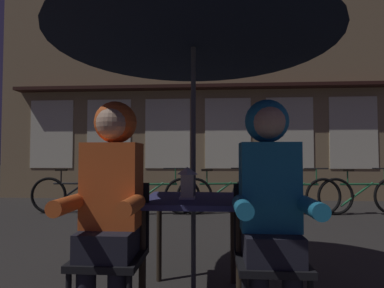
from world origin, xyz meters
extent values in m
cube|color=navy|center=(0.00, 0.00, 0.72)|extent=(0.72, 0.72, 0.04)
cylinder|color=#2D2319|center=(-0.31, -0.31, 0.35)|extent=(0.04, 0.04, 0.70)
cylinder|color=#2D2319|center=(0.31, -0.31, 0.35)|extent=(0.04, 0.04, 0.70)
cylinder|color=#2D2319|center=(-0.31, 0.31, 0.35)|extent=(0.04, 0.04, 0.70)
cylinder|color=#2D2319|center=(0.31, 0.31, 0.35)|extent=(0.04, 0.04, 0.70)
cylinder|color=#4C4C51|center=(0.00, 0.00, 1.12)|extent=(0.04, 0.04, 2.25)
cone|color=black|center=(0.00, 0.00, 2.06)|extent=(2.10, 2.10, 0.38)
cube|color=white|center=(-0.04, -0.07, 0.75)|extent=(0.11, 0.11, 0.02)
cube|color=white|center=(-0.04, -0.07, 0.84)|extent=(0.09, 0.09, 0.16)
pyramid|color=white|center=(-0.04, -0.07, 0.94)|extent=(0.11, 0.11, 0.06)
cube|color=black|center=(-0.48, -0.44, 0.43)|extent=(0.40, 0.40, 0.04)
cylinder|color=black|center=(-0.31, -0.27, 0.21)|extent=(0.03, 0.03, 0.41)
cylinder|color=black|center=(-0.65, -0.27, 0.21)|extent=(0.03, 0.03, 0.41)
cube|color=black|center=(-0.48, -0.26, 0.66)|extent=(0.40, 0.03, 0.42)
cube|color=black|center=(0.48, -0.44, 0.43)|extent=(0.40, 0.40, 0.04)
cylinder|color=black|center=(0.31, -0.27, 0.21)|extent=(0.03, 0.03, 0.41)
cube|color=black|center=(0.48, -0.26, 0.66)|extent=(0.40, 0.03, 0.42)
cube|color=black|center=(-0.48, -0.44, 0.53)|extent=(0.32, 0.36, 0.16)
cube|color=#E05B23|center=(-0.48, -0.40, 0.87)|extent=(0.34, 0.22, 0.52)
cylinder|color=#E05B23|center=(-0.30, -0.62, 0.78)|extent=(0.09, 0.30, 0.09)
cylinder|color=#E05B23|center=(-0.66, -0.62, 0.78)|extent=(0.09, 0.30, 0.09)
sphere|color=tan|center=(-0.48, -0.40, 1.25)|extent=(0.21, 0.21, 0.21)
sphere|color=#E05B23|center=(-0.48, -0.35, 1.26)|extent=(0.27, 0.27, 0.27)
cube|color=black|center=(0.48, -0.44, 0.53)|extent=(0.32, 0.36, 0.16)
cube|color=teal|center=(0.48, -0.40, 0.87)|extent=(0.34, 0.22, 0.52)
cylinder|color=teal|center=(0.66, -0.62, 0.78)|extent=(0.09, 0.30, 0.09)
cylinder|color=teal|center=(0.30, -0.62, 0.78)|extent=(0.09, 0.30, 0.09)
sphere|color=tan|center=(0.48, -0.40, 1.25)|extent=(0.21, 0.21, 0.21)
sphere|color=teal|center=(0.48, -0.35, 1.26)|extent=(0.27, 0.27, 0.27)
cube|color=#937A56|center=(-0.22, 5.40, 3.10)|extent=(10.00, 0.60, 6.20)
cube|color=#EAE5C6|center=(-3.89, 5.09, 1.60)|extent=(1.10, 0.02, 1.70)
cube|color=#EAE5C6|center=(-2.42, 5.09, 1.60)|extent=(1.10, 0.02, 1.70)
cube|color=#EAE5C6|center=(-0.96, 5.09, 1.60)|extent=(1.10, 0.02, 1.70)
cube|color=#EAE5C6|center=(0.51, 5.09, 1.60)|extent=(1.10, 0.02, 1.70)
cube|color=#EAE5C6|center=(1.98, 5.09, 1.60)|extent=(1.10, 0.02, 1.70)
cube|color=#EAE5C6|center=(3.44, 5.09, 1.60)|extent=(1.10, 0.02, 1.70)
cube|color=#331914|center=(-0.22, 4.95, 2.70)|extent=(9.00, 0.36, 0.08)
torus|color=black|center=(-1.84, 3.22, 0.33)|extent=(0.66, 0.10, 0.66)
torus|color=black|center=(-2.86, 3.15, 0.33)|extent=(0.66, 0.10, 0.66)
cylinder|color=black|center=(-2.35, 3.18, 0.54)|extent=(0.84, 0.09, 0.04)
cylinder|color=black|center=(-2.48, 3.17, 0.36)|extent=(0.61, 0.08, 0.44)
cylinder|color=black|center=(-2.64, 3.16, 0.66)|extent=(0.02, 0.02, 0.24)
cube|color=black|center=(-2.64, 3.16, 0.79)|extent=(0.21, 0.09, 0.04)
cylinder|color=black|center=(-1.97, 3.21, 0.68)|extent=(0.02, 0.02, 0.28)
cylinder|color=black|center=(-1.97, 3.21, 0.82)|extent=(0.44, 0.05, 0.02)
torus|color=black|center=(-0.41, 3.22, 0.33)|extent=(0.66, 0.16, 0.66)
torus|color=black|center=(-1.41, 3.05, 0.33)|extent=(0.66, 0.16, 0.66)
cylinder|color=#236B3D|center=(-0.91, 3.13, 0.54)|extent=(0.83, 0.18, 0.04)
cylinder|color=#236B3D|center=(-1.03, 3.11, 0.36)|extent=(0.60, 0.14, 0.44)
cylinder|color=#236B3D|center=(-1.19, 3.08, 0.66)|extent=(0.02, 0.02, 0.24)
cube|color=black|center=(-1.19, 3.08, 0.79)|extent=(0.21, 0.11, 0.04)
cylinder|color=#236B3D|center=(-0.53, 3.20, 0.68)|extent=(0.02, 0.02, 0.28)
cylinder|color=black|center=(-0.53, 3.20, 0.82)|extent=(0.44, 0.10, 0.02)
torus|color=black|center=(0.82, 3.43, 0.33)|extent=(0.66, 0.19, 0.66)
torus|color=black|center=(-0.18, 3.22, 0.33)|extent=(0.66, 0.19, 0.66)
cylinder|color=#236B3D|center=(0.32, 3.32, 0.54)|extent=(0.83, 0.21, 0.04)
cylinder|color=#236B3D|center=(0.20, 3.30, 0.36)|extent=(0.60, 0.16, 0.44)
cylinder|color=#236B3D|center=(0.04, 3.26, 0.66)|extent=(0.02, 0.02, 0.24)
cube|color=black|center=(0.04, 3.26, 0.79)|extent=(0.21, 0.12, 0.04)
cylinder|color=#236B3D|center=(0.70, 3.40, 0.68)|extent=(0.02, 0.02, 0.28)
cylinder|color=black|center=(0.70, 3.40, 0.82)|extent=(0.44, 0.11, 0.02)
torus|color=black|center=(2.10, 3.31, 0.33)|extent=(0.66, 0.14, 0.66)
torus|color=black|center=(1.09, 3.18, 0.33)|extent=(0.66, 0.14, 0.66)
cylinder|color=#236B3D|center=(1.60, 3.24, 0.54)|extent=(0.83, 0.14, 0.04)
cylinder|color=#236B3D|center=(1.48, 3.23, 0.36)|extent=(0.61, 0.11, 0.44)
cylinder|color=#236B3D|center=(1.32, 3.21, 0.66)|extent=(0.02, 0.02, 0.24)
cube|color=black|center=(1.32, 3.21, 0.79)|extent=(0.21, 0.11, 0.04)
cylinder|color=#236B3D|center=(1.98, 3.29, 0.68)|extent=(0.02, 0.02, 0.28)
cylinder|color=black|center=(1.98, 3.29, 0.82)|extent=(0.44, 0.08, 0.02)
torus|color=black|center=(2.33, 3.34, 0.33)|extent=(0.66, 0.11, 0.66)
cylinder|color=#236B3D|center=(2.83, 3.39, 0.54)|extent=(0.84, 0.12, 0.04)
cylinder|color=#236B3D|center=(2.71, 3.38, 0.36)|extent=(0.61, 0.10, 0.44)
cylinder|color=#236B3D|center=(2.55, 3.36, 0.66)|extent=(0.02, 0.02, 0.24)
cube|color=black|center=(2.55, 3.36, 0.79)|extent=(0.21, 0.10, 0.04)
cylinder|color=#236B3D|center=(3.22, 3.43, 0.68)|extent=(0.02, 0.02, 0.28)
cylinder|color=black|center=(3.22, 3.43, 0.82)|extent=(0.44, 0.07, 0.02)
cylinder|color=brown|center=(-2.37, 4.05, 0.17)|extent=(0.36, 0.36, 0.34)
sphere|color=#285B2D|center=(-2.37, 4.05, 0.62)|extent=(0.60, 0.60, 0.60)
camera|label=1|loc=(0.14, -2.26, 1.05)|focal=28.44mm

